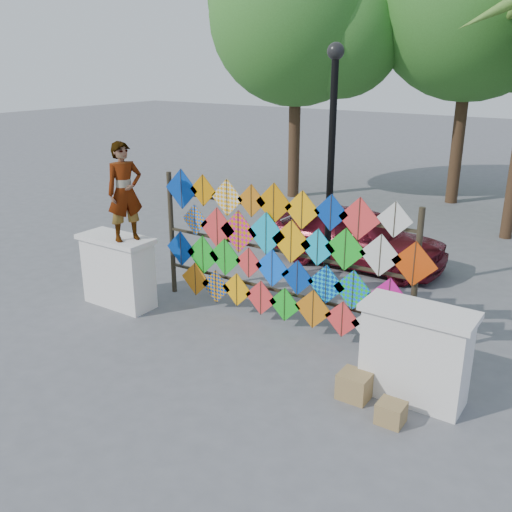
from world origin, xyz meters
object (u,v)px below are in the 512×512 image
object	(u,v)px
sedan	(358,237)
lamppost	(331,154)
vendor_woman	(125,192)
kite_rack	(279,255)

from	to	relation	value
sedan	lamppost	bearing A→B (deg)	-171.00
vendor_woman	lamppost	bearing A→B (deg)	-26.58
sedan	lamppost	distance (m)	2.97
kite_rack	sedan	world-z (taller)	kite_rack
sedan	vendor_woman	bearing A→B (deg)	151.36
kite_rack	sedan	distance (m)	3.44
kite_rack	vendor_woman	xyz separation A→B (m)	(-2.47, -0.92, 0.89)
sedan	lamppost	world-z (taller)	lamppost
vendor_woman	sedan	size ratio (longest dim) A/B	0.45
vendor_woman	sedan	bearing A→B (deg)	-4.45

